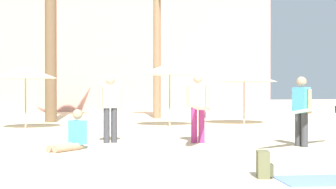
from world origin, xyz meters
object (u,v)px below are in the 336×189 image
at_px(cafe_umbrella_0, 170,69).
at_px(person_near_left, 73,136).
at_px(cafe_umbrella_3, 25,72).
at_px(person_far_right, 110,106).
at_px(beach_towel, 331,180).
at_px(person_mid_right, 199,107).
at_px(backpack, 264,165).
at_px(person_mid_center, 304,109).
at_px(cafe_umbrella_2, 244,77).

relative_size(cafe_umbrella_0, person_near_left, 2.61).
bearing_deg(cafe_umbrella_3, person_near_left, -77.30).
xyz_separation_m(cafe_umbrella_3, person_far_right, (2.42, -5.04, -1.05)).
relative_size(beach_towel, person_mid_right, 0.58).
relative_size(cafe_umbrella_3, person_near_left, 2.41).
bearing_deg(cafe_umbrella_0, cafe_umbrella_3, 177.13).
xyz_separation_m(person_near_left, person_far_right, (1.01, 1.21, 0.64)).
xyz_separation_m(cafe_umbrella_0, beach_towel, (-0.19, -10.58, -2.19)).
bearing_deg(cafe_umbrella_3, backpack, -68.16).
relative_size(cafe_umbrella_0, person_mid_center, 0.90).
bearing_deg(person_far_right, cafe_umbrella_0, 144.65).
relative_size(person_near_left, person_far_right, 0.53).
relative_size(person_mid_center, person_near_left, 2.90).
bearing_deg(cafe_umbrella_2, person_mid_center, -102.72).
bearing_deg(cafe_umbrella_0, cafe_umbrella_2, 7.89).
height_order(cafe_umbrella_2, beach_towel, cafe_umbrella_2).
bearing_deg(beach_towel, person_far_right, 114.36).
height_order(beach_towel, person_near_left, person_near_left).
height_order(cafe_umbrella_2, person_mid_center, cafe_umbrella_2).
distance_m(backpack, person_near_left, 4.97).
xyz_separation_m(backpack, person_far_right, (-1.74, 5.35, 0.76)).
bearing_deg(person_mid_center, person_near_left, -25.78).
xyz_separation_m(beach_towel, person_mid_right, (-0.42, 5.11, 0.94)).
distance_m(cafe_umbrella_2, person_mid_center, 7.53).
bearing_deg(person_near_left, cafe_umbrella_2, -179.16).
bearing_deg(person_mid_center, person_mid_right, -48.54).
distance_m(beach_towel, person_far_right, 6.45).
height_order(cafe_umbrella_0, beach_towel, cafe_umbrella_0).
bearing_deg(person_mid_right, cafe_umbrella_2, 177.68).
xyz_separation_m(backpack, person_mid_right, (0.47, 4.65, 0.75)).
relative_size(cafe_umbrella_2, person_near_left, 2.85).
relative_size(cafe_umbrella_3, person_far_right, 1.28).
height_order(person_mid_right, person_near_left, person_mid_right).
distance_m(cafe_umbrella_0, beach_towel, 10.81).
bearing_deg(cafe_umbrella_0, person_mid_right, -96.33).
distance_m(cafe_umbrella_3, person_mid_center, 9.91).
bearing_deg(person_near_left, backpack, 82.15).
bearing_deg(person_far_right, cafe_umbrella_3, -159.18).
relative_size(cafe_umbrella_0, backpack, 5.76).
height_order(cafe_umbrella_2, person_mid_right, cafe_umbrella_2).
distance_m(cafe_umbrella_0, person_far_right, 5.68).
relative_size(cafe_umbrella_0, cafe_umbrella_2, 0.91).
xyz_separation_m(cafe_umbrella_3, backpack, (4.16, -10.39, -1.82)).
xyz_separation_m(cafe_umbrella_3, beach_towel, (5.05, -10.85, -2.01)).
height_order(beach_towel, person_mid_center, person_mid_center).
bearing_deg(beach_towel, cafe_umbrella_3, 114.95).
distance_m(cafe_umbrella_3, backpack, 11.34).
relative_size(cafe_umbrella_2, person_mid_center, 0.98).
xyz_separation_m(cafe_umbrella_0, person_near_left, (-3.83, -5.99, -1.87)).
relative_size(person_mid_right, person_mid_center, 1.02).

